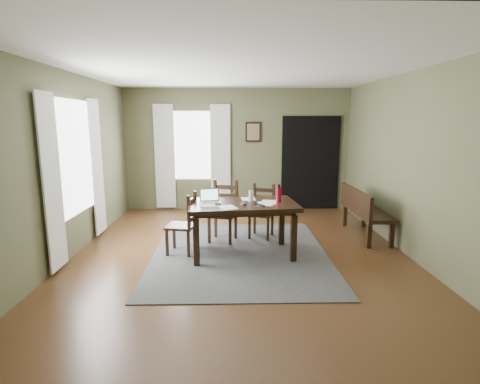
{
  "coord_description": "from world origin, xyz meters",
  "views": [
    {
      "loc": [
        -0.12,
        -5.41,
        1.98
      ],
      "look_at": [
        0.0,
        0.3,
        0.9
      ],
      "focal_mm": 28.0,
      "sensor_mm": 36.0,
      "label": 1
    }
  ],
  "objects_px": {
    "chair_back_right": "(262,212)",
    "laptop": "(210,199)",
    "chair_end": "(184,224)",
    "dining_table": "(242,209)",
    "bench": "(363,208)",
    "chair_back_left": "(224,212)",
    "water_bottle": "(279,194)"
  },
  "relations": [
    {
      "from": "chair_back_right",
      "to": "laptop",
      "type": "relative_size",
      "value": 2.74
    },
    {
      "from": "chair_end",
      "to": "chair_back_right",
      "type": "xyz_separation_m",
      "value": [
        1.24,
        0.81,
        -0.01
      ]
    },
    {
      "from": "dining_table",
      "to": "chair_back_right",
      "type": "bearing_deg",
      "value": 61.94
    },
    {
      "from": "chair_end",
      "to": "bench",
      "type": "relative_size",
      "value": 0.62
    },
    {
      "from": "chair_end",
      "to": "chair_back_right",
      "type": "height_order",
      "value": "chair_end"
    },
    {
      "from": "chair_end",
      "to": "bench",
      "type": "height_order",
      "value": "chair_end"
    },
    {
      "from": "dining_table",
      "to": "bench",
      "type": "bearing_deg",
      "value": 17.03
    },
    {
      "from": "chair_end",
      "to": "chair_back_right",
      "type": "distance_m",
      "value": 1.49
    },
    {
      "from": "chair_back_left",
      "to": "water_bottle",
      "type": "bearing_deg",
      "value": -22.82
    },
    {
      "from": "chair_back_left",
      "to": "water_bottle",
      "type": "height_order",
      "value": "water_bottle"
    },
    {
      "from": "chair_end",
      "to": "water_bottle",
      "type": "height_order",
      "value": "water_bottle"
    },
    {
      "from": "dining_table",
      "to": "chair_back_left",
      "type": "relative_size",
      "value": 1.66
    },
    {
      "from": "dining_table",
      "to": "bench",
      "type": "distance_m",
      "value": 2.31
    },
    {
      "from": "chair_end",
      "to": "bench",
      "type": "bearing_deg",
      "value": 115.1
    },
    {
      "from": "chair_back_right",
      "to": "water_bottle",
      "type": "height_order",
      "value": "water_bottle"
    },
    {
      "from": "chair_end",
      "to": "chair_back_right",
      "type": "bearing_deg",
      "value": 133.13
    },
    {
      "from": "dining_table",
      "to": "water_bottle",
      "type": "xyz_separation_m",
      "value": [
        0.54,
        0.05,
        0.22
      ]
    },
    {
      "from": "chair_end",
      "to": "water_bottle",
      "type": "relative_size",
      "value": 3.52
    },
    {
      "from": "laptop",
      "to": "water_bottle",
      "type": "xyz_separation_m",
      "value": [
        1.02,
        0.0,
        0.07
      ]
    },
    {
      "from": "chair_back_right",
      "to": "water_bottle",
      "type": "distance_m",
      "value": 0.98
    },
    {
      "from": "dining_table",
      "to": "water_bottle",
      "type": "bearing_deg",
      "value": -0.64
    },
    {
      "from": "chair_back_left",
      "to": "laptop",
      "type": "height_order",
      "value": "chair_back_left"
    },
    {
      "from": "laptop",
      "to": "dining_table",
      "type": "bearing_deg",
      "value": -17.62
    },
    {
      "from": "dining_table",
      "to": "chair_back_right",
      "type": "relative_size",
      "value": 1.84
    },
    {
      "from": "bench",
      "to": "chair_end",
      "type": "bearing_deg",
      "value": 105.2
    },
    {
      "from": "dining_table",
      "to": "laptop",
      "type": "xyz_separation_m",
      "value": [
        -0.48,
        0.04,
        0.15
      ]
    },
    {
      "from": "laptop",
      "to": "chair_end",
      "type": "bearing_deg",
      "value": 163.05
    },
    {
      "from": "dining_table",
      "to": "chair_back_right",
      "type": "distance_m",
      "value": 1.0
    },
    {
      "from": "chair_back_left",
      "to": "chair_back_right",
      "type": "xyz_separation_m",
      "value": [
        0.66,
        0.19,
        -0.05
      ]
    },
    {
      "from": "chair_back_left",
      "to": "bench",
      "type": "relative_size",
      "value": 0.67
    },
    {
      "from": "laptop",
      "to": "bench",
      "type": "bearing_deg",
      "value": 5.68
    },
    {
      "from": "chair_back_left",
      "to": "bench",
      "type": "bearing_deg",
      "value": 19.63
    }
  ]
}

